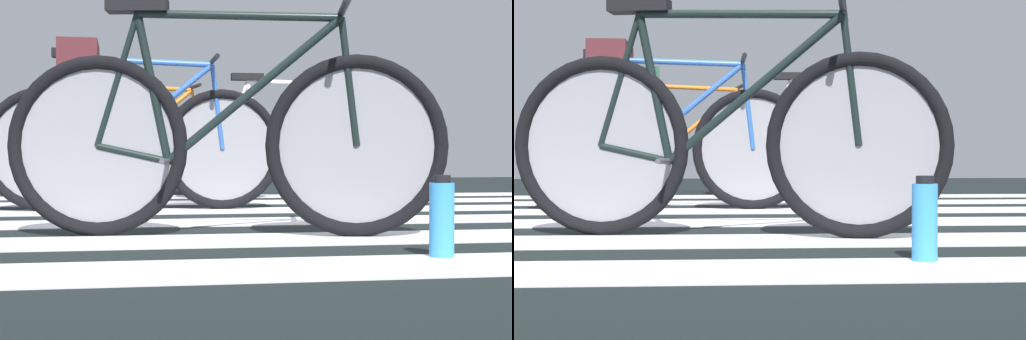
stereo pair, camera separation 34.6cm
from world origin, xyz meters
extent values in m
cube|color=black|center=(0.00, 0.00, 0.01)|extent=(18.00, 14.00, 0.02)
cube|color=silver|center=(-0.11, -1.62, 0.02)|extent=(5.20, 0.44, 0.00)
cube|color=silver|center=(0.09, -0.88, 0.02)|extent=(5.20, 0.44, 0.00)
cube|color=silver|center=(0.03, -0.09, 0.02)|extent=(5.20, 0.44, 0.00)
cube|color=silver|center=(0.05, 0.65, 0.02)|extent=(5.20, 0.44, 0.00)
cube|color=silver|center=(-0.05, 1.43, 0.02)|extent=(5.20, 0.44, 0.00)
cube|color=silver|center=(0.00, 2.19, 0.02)|extent=(5.20, 0.44, 0.00)
torus|color=black|center=(-0.78, -0.64, 0.38)|extent=(0.71, 0.19, 0.72)
torus|color=black|center=(0.22, -0.83, 0.38)|extent=(0.71, 0.19, 0.72)
cylinder|color=gray|center=(-0.78, -0.64, 0.38)|extent=(0.60, 0.12, 0.61)
cylinder|color=gray|center=(0.22, -0.83, 0.38)|extent=(0.60, 0.12, 0.61)
cylinder|color=black|center=(-0.23, -0.75, 0.89)|extent=(0.79, 0.18, 0.05)
cylinder|color=black|center=(-0.17, -0.76, 0.60)|extent=(0.70, 0.17, 0.59)
cylinder|color=black|center=(-0.57, -0.68, 0.61)|extent=(0.16, 0.06, 0.59)
cylinder|color=black|center=(-0.64, -0.67, 0.35)|extent=(0.29, 0.08, 0.09)
cylinder|color=black|center=(-0.70, -0.65, 0.64)|extent=(0.19, 0.06, 0.53)
cylinder|color=black|center=(0.19, -0.83, 0.63)|extent=(0.09, 0.05, 0.50)
cube|color=black|center=(-0.62, -0.67, 0.93)|extent=(0.25, 0.13, 0.05)
cylinder|color=black|center=(0.16, -0.82, 0.90)|extent=(0.13, 0.52, 0.03)
cylinder|color=#4C4C51|center=(-0.51, -0.69, 0.32)|extent=(0.08, 0.34, 0.02)
torus|color=black|center=(-1.14, 0.78, 0.38)|extent=(0.72, 0.06, 0.72)
torus|color=black|center=(-0.12, 0.78, 0.38)|extent=(0.72, 0.06, 0.72)
cylinder|color=gray|center=(-1.14, 0.78, 0.38)|extent=(0.61, 0.01, 0.61)
cylinder|color=gray|center=(-0.12, 0.78, 0.38)|extent=(0.61, 0.01, 0.61)
cylinder|color=#2E5DB2|center=(-0.58, 0.78, 0.89)|extent=(0.80, 0.04, 0.05)
cylinder|color=#2E5DB2|center=(-0.52, 0.78, 0.60)|extent=(0.70, 0.04, 0.59)
cylinder|color=#2E5DB2|center=(-0.92, 0.78, 0.61)|extent=(0.15, 0.04, 0.59)
cylinder|color=#2E5DB2|center=(-1.00, 0.78, 0.35)|extent=(0.29, 0.03, 0.09)
cylinder|color=#2E5DB2|center=(-1.06, 0.78, 0.64)|extent=(0.18, 0.03, 0.53)
cylinder|color=#2E5DB2|center=(-0.15, 0.78, 0.63)|extent=(0.09, 0.03, 0.50)
cube|color=black|center=(-0.98, 0.78, 0.93)|extent=(0.24, 0.09, 0.05)
cylinder|color=black|center=(-0.18, 0.78, 0.90)|extent=(0.03, 0.52, 0.03)
cylinder|color=#4C4C51|center=(-0.86, 0.78, 0.32)|extent=(0.02, 0.34, 0.02)
cylinder|color=beige|center=(-0.95, 0.92, 0.51)|extent=(0.11, 0.11, 0.88)
cylinder|color=beige|center=(-0.94, 0.64, 0.51)|extent=(0.11, 0.11, 0.88)
cube|color=#4B1E23|center=(-0.95, 0.78, 0.85)|extent=(0.22, 0.41, 0.28)
cube|color=black|center=(-0.88, 0.92, 0.06)|extent=(0.26, 0.10, 0.07)
cube|color=black|center=(-0.87, 0.64, 0.06)|extent=(0.26, 0.10, 0.07)
torus|color=black|center=(0.05, 1.90, 0.38)|extent=(0.72, 0.08, 0.72)
torus|color=black|center=(1.07, 1.87, 0.38)|extent=(0.72, 0.08, 0.72)
cylinder|color=gray|center=(0.05, 1.90, 0.38)|extent=(0.61, 0.03, 0.61)
cylinder|color=gray|center=(1.07, 1.87, 0.38)|extent=(0.61, 0.03, 0.61)
cylinder|color=white|center=(0.61, 1.88, 0.89)|extent=(0.80, 0.06, 0.05)
cylinder|color=white|center=(0.67, 1.88, 0.60)|extent=(0.70, 0.06, 0.59)
cylinder|color=white|center=(0.27, 1.90, 0.61)|extent=(0.15, 0.04, 0.59)
cylinder|color=white|center=(0.19, 1.90, 0.35)|extent=(0.29, 0.04, 0.09)
cylinder|color=white|center=(0.13, 1.90, 0.64)|extent=(0.19, 0.03, 0.53)
cylinder|color=white|center=(1.04, 1.87, 0.63)|extent=(0.09, 0.03, 0.50)
cube|color=black|center=(0.21, 1.90, 0.93)|extent=(0.24, 0.10, 0.05)
cylinder|color=black|center=(1.01, 1.87, 0.90)|extent=(0.04, 0.52, 0.03)
cylinder|color=#4C4C51|center=(0.33, 1.89, 0.32)|extent=(0.03, 0.34, 0.02)
torus|color=black|center=(-1.11, 2.35, 0.38)|extent=(0.72, 0.18, 0.72)
torus|color=black|center=(-0.10, 2.52, 0.38)|extent=(0.72, 0.18, 0.72)
cylinder|color=gray|center=(-1.11, 2.35, 0.38)|extent=(0.60, 0.11, 0.61)
cylinder|color=gray|center=(-0.10, 2.52, 0.38)|extent=(0.60, 0.11, 0.61)
cylinder|color=orange|center=(-0.55, 2.44, 0.89)|extent=(0.80, 0.17, 0.05)
cylinder|color=orange|center=(-0.49, 2.45, 0.60)|extent=(0.70, 0.15, 0.59)
cylinder|color=orange|center=(-0.89, 2.39, 0.61)|extent=(0.16, 0.06, 0.59)
cylinder|color=orange|center=(-0.97, 2.37, 0.35)|extent=(0.29, 0.07, 0.09)
cylinder|color=orange|center=(-1.03, 2.36, 0.64)|extent=(0.19, 0.06, 0.53)
cylinder|color=orange|center=(-0.13, 2.51, 0.63)|extent=(0.09, 0.04, 0.50)
cube|color=black|center=(-0.95, 2.38, 0.93)|extent=(0.25, 0.13, 0.05)
cylinder|color=black|center=(-0.16, 2.51, 0.90)|extent=(0.11, 0.52, 0.03)
cylinder|color=#4C4C51|center=(-0.83, 2.40, 0.32)|extent=(0.08, 0.34, 0.02)
cylinder|color=#A87A5B|center=(-0.94, 2.52, 0.53)|extent=(0.11, 0.11, 0.92)
cylinder|color=#A87A5B|center=(-0.89, 2.24, 0.53)|extent=(0.11, 0.11, 0.92)
cube|color=#264C38|center=(-0.92, 2.38, 0.89)|extent=(0.29, 0.44, 0.28)
cube|color=navy|center=(-0.87, 2.53, 0.06)|extent=(0.27, 0.14, 0.07)
cube|color=navy|center=(-0.83, 2.25, 0.06)|extent=(0.27, 0.14, 0.07)
cylinder|color=#3994E1|center=(0.30, -1.46, 0.14)|extent=(0.08, 0.08, 0.23)
cylinder|color=black|center=(0.30, -1.46, 0.27)|extent=(0.05, 0.05, 0.02)
camera|label=1|loc=(-0.65, -3.69, 0.34)|focal=53.21mm
camera|label=2|loc=(-0.31, -3.69, 0.34)|focal=53.21mm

